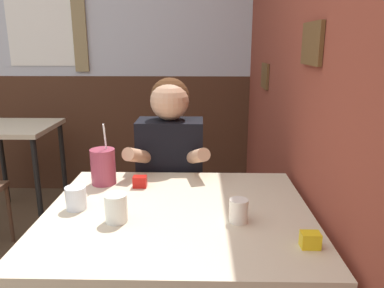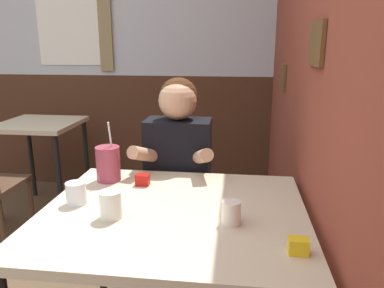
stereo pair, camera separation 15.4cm
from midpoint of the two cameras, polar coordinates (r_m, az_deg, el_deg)
name	(u,v)px [view 2 (the right image)]	position (r m, az deg, el deg)	size (l,w,h in m)	color
brick_wall_right	(301,50)	(2.19, 18.30, 13.38)	(0.08, 4.53, 2.70)	brown
back_wall	(117,47)	(3.61, -10.16, 14.32)	(5.84, 0.09, 2.70)	silver
main_table	(174,226)	(1.49, 0.22, -12.42)	(1.01, 0.88, 0.77)	beige
background_table	(40,136)	(3.30, -20.88, 1.16)	(0.61, 0.61, 0.77)	beige
person_seated	(179,186)	(2.03, 0.12, -6.52)	(0.42, 0.40, 1.22)	black
cocktail_pitcher	(108,164)	(1.75, -10.22, -3.00)	(0.11, 0.11, 0.28)	#99384C
glass_near_pitcher	(76,193)	(1.54, -14.52, -7.33)	(0.08, 0.08, 0.09)	silver
glass_center	(111,205)	(1.39, -9.19, -9.18)	(0.08, 0.08, 0.10)	silver
glass_far_side	(231,213)	(1.35, 9.30, -10.35)	(0.07, 0.07, 0.09)	silver
condiment_ketchup	(143,180)	(1.69, -4.97, -5.50)	(0.06, 0.04, 0.05)	#B7140F
condiment_mustard	(298,246)	(1.24, 19.48, -14.54)	(0.06, 0.04, 0.05)	yellow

